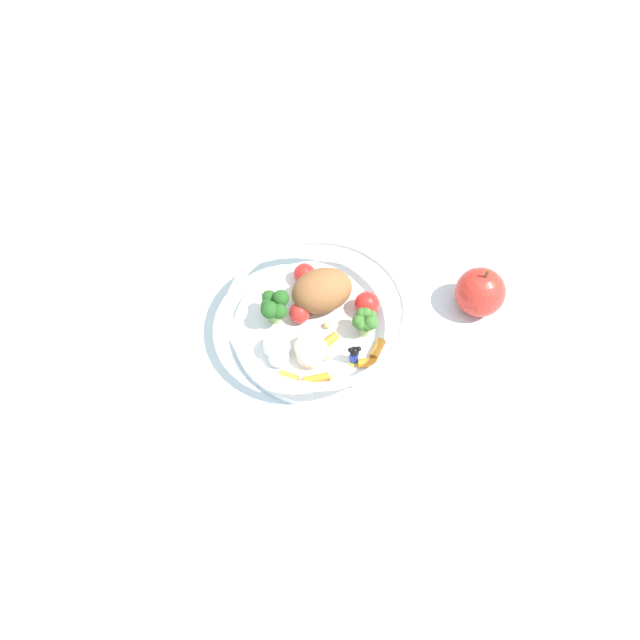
% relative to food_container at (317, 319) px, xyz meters
% --- Properties ---
extents(ground_plane, '(2.40, 2.40, 0.00)m').
position_rel_food_container_xyz_m(ground_plane, '(-0.00, -0.00, -0.03)').
color(ground_plane, silver).
extents(food_container, '(0.23, 0.23, 0.07)m').
position_rel_food_container_xyz_m(food_container, '(0.00, 0.00, 0.00)').
color(food_container, white).
rests_on(food_container, ground_plane).
extents(loose_apple, '(0.06, 0.06, 0.08)m').
position_rel_food_container_xyz_m(loose_apple, '(-0.21, -0.05, 0.00)').
color(loose_apple, red).
rests_on(loose_apple, ground_plane).
extents(folded_napkin, '(0.17, 0.16, 0.01)m').
position_rel_food_container_xyz_m(folded_napkin, '(0.21, 0.13, -0.03)').
color(folded_napkin, white).
rests_on(folded_napkin, ground_plane).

